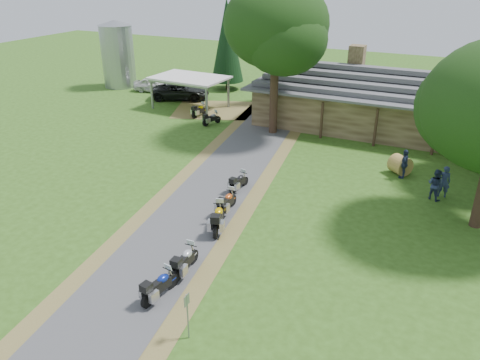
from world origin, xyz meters
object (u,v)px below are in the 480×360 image
at_px(motorcycle_row_d, 227,201).
at_px(motorcycle_carport_b, 212,118).
at_px(lodge, 388,99).
at_px(motorcycle_row_c, 218,217).
at_px(carport, 190,92).
at_px(car_dark_suv, 180,87).
at_px(motorcycle_carport_a, 199,110).
at_px(hay_bale, 400,165).
at_px(motorcycle_row_a, 160,284).
at_px(motorcycle_row_e, 239,181).
at_px(motorcycle_row_b, 185,259).
at_px(car_white_sedan, 154,83).
at_px(silo, 118,54).

bearing_deg(motorcycle_row_d, motorcycle_carport_b, 30.38).
distance_m(lodge, motorcycle_row_c, 20.46).
xyz_separation_m(carport, motorcycle_row_d, (12.07, -16.36, -0.79)).
bearing_deg(motorcycle_carport_b, car_dark_suv, 70.92).
height_order(lodge, motorcycle_carport_a, lodge).
bearing_deg(hay_bale, lodge, 105.48).
relative_size(motorcycle_row_a, motorcycle_row_e, 1.10).
relative_size(car_dark_suv, motorcycle_row_a, 3.33).
xyz_separation_m(carport, motorcycle_carport_b, (4.15, -3.57, -0.85)).
xyz_separation_m(car_dark_suv, motorcycle_row_b, (15.33, -24.08, -0.52)).
bearing_deg(motorcycle_carport_b, motorcycle_row_e, -122.31).
distance_m(motorcycle_row_a, motorcycle_row_c, 5.65).
bearing_deg(motorcycle_row_e, lodge, -13.44).
xyz_separation_m(motorcycle_row_b, hay_bale, (6.77, 14.79, -0.05)).
bearing_deg(motorcycle_row_c, car_dark_suv, 17.21).
height_order(car_white_sedan, motorcycle_row_c, car_white_sedan).
bearing_deg(silo, carport, -19.19).
xyz_separation_m(silo, motorcycle_row_b, (24.01, -25.84, -2.80)).
distance_m(motorcycle_row_d, motorcycle_row_e, 2.73).
height_order(lodge, carport, lodge).
bearing_deg(car_white_sedan, motorcycle_carport_b, -136.36).
xyz_separation_m(motorcycle_row_a, motorcycle_row_e, (-1.38, 10.16, -0.06)).
xyz_separation_m(lodge, motorcycle_row_b, (-4.34, -23.59, -1.81)).
relative_size(lodge, motorcycle_carport_a, 12.20).
height_order(silo, motorcycle_row_e, silo).
distance_m(car_dark_suv, motorcycle_row_b, 28.55).
bearing_deg(motorcycle_row_d, motorcycle_row_a, -175.27).
bearing_deg(motorcycle_carport_b, motorcycle_row_c, -128.57).
xyz_separation_m(car_dark_suv, motorcycle_row_e, (13.92, -15.79, -0.60)).
relative_size(motorcycle_row_c, motorcycle_row_d, 1.13).
xyz_separation_m(motorcycle_carport_a, hay_bale, (17.56, -5.14, -0.00)).
height_order(car_white_sedan, motorcycle_row_a, car_white_sedan).
distance_m(motorcycle_row_a, motorcycle_carport_b, 22.08).
xyz_separation_m(carport, hay_bale, (19.68, -7.19, -0.83)).
relative_size(motorcycle_row_a, motorcycle_row_d, 0.99).
xyz_separation_m(motorcycle_row_b, motorcycle_carport_b, (-8.76, 18.41, -0.07)).
height_order(lodge, motorcycle_row_b, lodge).
bearing_deg(car_white_sedan, motorcycle_row_c, -151.58).
height_order(car_white_sedan, hay_bale, car_white_sedan).
distance_m(car_dark_suv, motorcycle_carport_b, 8.70).
bearing_deg(car_dark_suv, motorcycle_row_c, -165.10).
relative_size(motorcycle_row_c, hay_bale, 1.74).
bearing_deg(car_white_sedan, lodge, -107.34).
distance_m(lodge, car_dark_suv, 19.71).
bearing_deg(motorcycle_row_d, car_dark_suv, 36.74).
bearing_deg(motorcycle_carport_a, silo, 76.20).
relative_size(car_dark_suv, motorcycle_row_b, 3.25).
height_order(car_white_sedan, motorcycle_row_d, car_white_sedan).
height_order(car_dark_suv, motorcycle_row_b, car_dark_suv).
relative_size(motorcycle_carport_b, hay_bale, 1.40).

